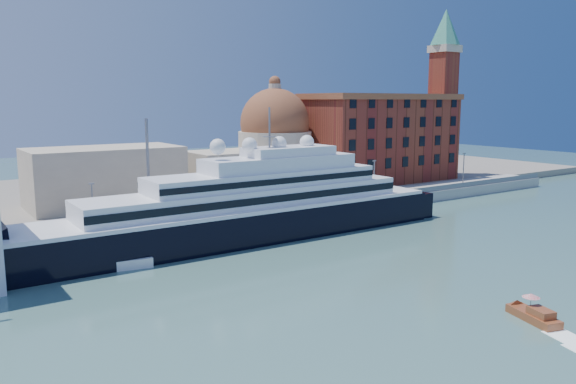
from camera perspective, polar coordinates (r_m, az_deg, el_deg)
ground at (r=82.34m, az=8.14°, el=-7.33°), size 400.00×400.00×0.00m
quay at (r=108.67m, az=-4.08°, el=-2.53°), size 180.00×10.00×2.50m
land at (r=145.01m, az=-12.33°, el=0.14°), size 260.00×72.00×2.00m
quay_fence at (r=104.52m, az=-2.83°, el=-1.95°), size 180.00×0.10×1.20m
superyacht at (r=93.64m, az=-6.14°, el=-2.43°), size 87.31×12.10×26.09m
service_barge at (r=83.24m, az=-17.70°, el=-6.95°), size 12.47×5.81×2.70m
water_taxi at (r=66.90m, az=23.77°, el=-11.33°), size 3.80×6.67×3.01m
warehouse at (r=152.78m, az=9.43°, el=5.51°), size 43.00×19.00×23.25m
campanile at (r=170.11m, az=15.51°, el=10.71°), size 8.40×8.40×47.00m
church at (r=130.85m, az=-6.99°, el=3.70°), size 66.00×18.00×25.50m
lamp_posts at (r=99.93m, az=-9.90°, el=1.32°), size 120.80×2.40×18.00m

